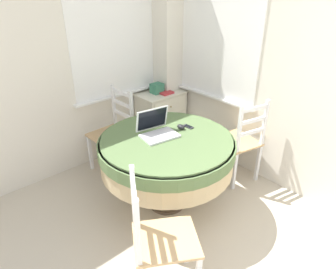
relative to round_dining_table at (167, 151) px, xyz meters
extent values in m
cube|color=white|center=(0.30, 1.23, 0.88)|extent=(1.10, 0.01, 1.42)
cube|color=white|center=(0.30, 1.20, 0.16)|extent=(1.18, 0.07, 0.02)
cube|color=white|center=(1.12, 0.40, 0.88)|extent=(0.01, 1.10, 1.42)
cube|color=white|center=(1.09, 0.40, 0.16)|extent=(0.07, 1.18, 0.02)
cube|color=silver|center=(0.99, 1.09, 0.66)|extent=(0.28, 0.28, 2.55)
cylinder|color=#4C3D2D|center=(0.00, 0.00, -0.60)|extent=(0.36, 0.36, 0.03)
cylinder|color=#4C3D2D|center=(0.00, 0.00, -0.23)|extent=(0.11, 0.11, 0.70)
cylinder|color=tan|center=(0.00, 0.00, -0.02)|extent=(1.22, 1.22, 0.28)
cylinder|color=#567042|center=(0.00, 0.00, 0.06)|extent=(1.25, 1.25, 0.11)
cylinder|color=#567042|center=(0.00, 0.00, 0.13)|extent=(1.19, 1.19, 0.02)
cube|color=silver|center=(-0.03, 0.06, 0.15)|extent=(0.35, 0.27, 0.02)
cube|color=silver|center=(-0.03, 0.08, 0.16)|extent=(0.30, 0.18, 0.00)
cube|color=silver|center=(-0.01, 0.19, 0.26)|extent=(0.33, 0.11, 0.22)
cube|color=black|center=(-0.01, 0.19, 0.26)|extent=(0.29, 0.09, 0.19)
ellipsoid|color=black|center=(0.22, 0.05, 0.16)|extent=(0.06, 0.09, 0.04)
cube|color=#2D2D33|center=(0.30, 0.03, 0.14)|extent=(0.05, 0.11, 0.01)
cube|color=black|center=(0.30, 0.03, 0.15)|extent=(0.04, 0.08, 0.00)
cube|color=tan|center=(-0.05, 0.90, -0.16)|extent=(0.45, 0.41, 0.02)
cube|color=white|center=(-0.25, 1.06, -0.39)|extent=(0.04, 0.04, 0.44)
cube|color=white|center=(-0.24, 0.73, -0.39)|extent=(0.04, 0.04, 0.44)
cube|color=white|center=(0.13, 1.08, -0.39)|extent=(0.04, 0.04, 0.44)
cube|color=white|center=(0.15, 0.75, -0.39)|extent=(0.04, 0.04, 0.44)
cube|color=white|center=(0.13, 1.08, 0.10)|extent=(0.03, 0.03, 0.50)
cube|color=white|center=(0.15, 0.75, 0.10)|extent=(0.03, 0.03, 0.50)
cube|color=white|center=(0.14, 0.91, 0.29)|extent=(0.04, 0.34, 0.04)
cube|color=white|center=(0.14, 0.91, 0.16)|extent=(0.04, 0.34, 0.04)
cube|color=white|center=(0.14, 0.91, 0.03)|extent=(0.04, 0.34, 0.04)
cube|color=tan|center=(0.89, -0.14, -0.16)|extent=(0.47, 0.51, 0.02)
cube|color=white|center=(1.10, 0.01, -0.39)|extent=(0.04, 0.04, 0.44)
cube|color=white|center=(0.77, 0.08, -0.39)|extent=(0.04, 0.04, 0.44)
cube|color=white|center=(1.02, -0.37, -0.39)|extent=(0.04, 0.04, 0.44)
cube|color=white|center=(0.69, -0.29, -0.39)|extent=(0.04, 0.04, 0.44)
cube|color=white|center=(1.02, -0.37, 0.10)|extent=(0.04, 0.04, 0.50)
cube|color=white|center=(0.69, -0.29, 0.10)|extent=(0.04, 0.04, 0.50)
cube|color=white|center=(0.85, -0.33, 0.29)|extent=(0.33, 0.09, 0.04)
cube|color=white|center=(0.85, -0.33, 0.16)|extent=(0.33, 0.09, 0.04)
cube|color=white|center=(0.85, -0.33, 0.03)|extent=(0.33, 0.09, 0.04)
cube|color=tan|center=(-0.60, -0.67, -0.16)|extent=(0.57, 0.56, 0.02)
cube|color=white|center=(-0.35, -0.63, -0.39)|extent=(0.05, 0.05, 0.44)
cube|color=white|center=(-0.68, -0.43, -0.39)|extent=(0.05, 0.05, 0.44)
cube|color=white|center=(-0.85, -0.72, 0.10)|extent=(0.04, 0.04, 0.50)
cube|color=white|center=(-0.68, -0.43, 0.10)|extent=(0.04, 0.04, 0.50)
cube|color=white|center=(-0.77, -0.57, 0.29)|extent=(0.20, 0.30, 0.04)
cube|color=white|center=(-0.77, -0.57, 0.16)|extent=(0.20, 0.30, 0.04)
cube|color=white|center=(-0.77, -0.57, 0.03)|extent=(0.20, 0.30, 0.04)
cube|color=silver|center=(0.79, 1.01, -0.26)|extent=(0.59, 0.37, 0.71)
cube|color=silver|center=(0.79, 1.01, 0.10)|extent=(0.61, 0.39, 0.02)
cube|color=white|center=(0.79, 0.82, -0.02)|extent=(0.52, 0.01, 0.20)
sphere|color=olive|center=(0.79, 0.81, -0.02)|extent=(0.02, 0.02, 0.02)
cube|color=white|center=(0.79, 0.82, -0.26)|extent=(0.52, 0.01, 0.20)
sphere|color=olive|center=(0.79, 0.81, -0.26)|extent=(0.02, 0.02, 0.02)
cube|color=white|center=(0.79, 0.82, -0.49)|extent=(0.52, 0.01, 0.20)
sphere|color=olive|center=(0.79, 0.81, -0.49)|extent=(0.02, 0.02, 0.02)
cube|color=#387A5B|center=(0.75, 1.03, 0.18)|extent=(0.14, 0.12, 0.12)
cube|color=#BC3338|center=(0.82, 0.96, 0.13)|extent=(0.16, 0.19, 0.02)
camera|label=1|loc=(-1.57, -1.78, 1.40)|focal=32.00mm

